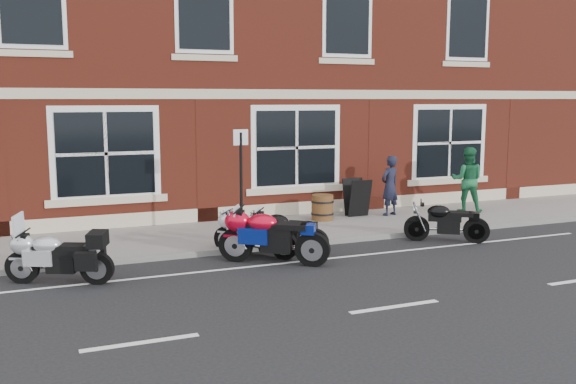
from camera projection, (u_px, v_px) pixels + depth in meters
name	position (u px, v px, depth m)	size (l,w,h in m)	color
ground	(315.00, 263.00, 12.94)	(80.00, 80.00, 0.00)	black
sidewalk	(264.00, 232.00, 15.68)	(30.00, 3.00, 0.12)	slate
kerb	(289.00, 245.00, 14.23)	(30.00, 0.16, 0.12)	slate
pub_building	(186.00, 18.00, 21.68)	(24.00, 12.00, 12.00)	maroon
moto_touring_silver	(56.00, 255.00, 11.42)	(1.82, 0.94, 1.29)	black
moto_sport_red	(272.00, 235.00, 12.79)	(1.93, 1.46, 1.03)	black
moto_sport_black	(284.00, 231.00, 13.71)	(1.52, 1.29, 0.85)	black
moto_sport_silver	(254.00, 232.00, 13.45)	(1.41, 1.51, 0.88)	black
moto_naked_black	(445.00, 221.00, 14.77)	(1.67, 1.17, 0.87)	black
pedestrian_left	(390.00, 186.00, 17.45)	(0.60, 0.39, 1.63)	black
pedestrian_right	(467.00, 180.00, 17.96)	(0.89, 0.69, 1.83)	#1A5E36
a_board_sign	(357.00, 197.00, 17.38)	(0.61, 0.41, 1.02)	black
barrel_planter	(322.00, 207.00, 16.84)	(0.60, 0.60, 0.67)	#463012
parking_sign	(241.00, 176.00, 14.41)	(0.35, 0.07, 2.48)	black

